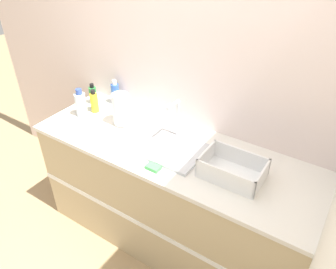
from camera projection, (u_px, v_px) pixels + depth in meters
The scene contains 11 objects.
ground_plane at pixel (148, 266), 2.47m from camera, with size 12.00×12.00×0.00m, color tan.
wall_back at pixel (202, 74), 2.22m from camera, with size 4.38×0.06×2.60m.
counter_cabinet at pixel (172, 196), 2.44m from camera, with size 2.01×0.69×0.90m.
sink at pixel (166, 145), 2.18m from camera, with size 0.52×0.35×0.30m.
paper_towel_roll at pixel (121, 109), 2.37m from camera, with size 0.12×0.12×0.25m.
dish_rack at pixel (232, 170), 1.93m from camera, with size 0.36×0.24×0.13m.
bottle_yellow at pixel (94, 102), 2.54m from camera, with size 0.06×0.06×0.19m.
bottle_clear at pixel (81, 104), 2.48m from camera, with size 0.08×0.08×0.23m.
bottle_green at pixel (93, 95), 2.66m from camera, with size 0.06×0.06×0.17m.
bottle_blue at pixel (115, 93), 2.65m from camera, with size 0.06×0.06×0.21m.
sponge at pixel (153, 167), 2.00m from camera, with size 0.09×0.06×0.02m.
Camera 1 is at (0.94, -1.16, 2.21)m, focal length 35.00 mm.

